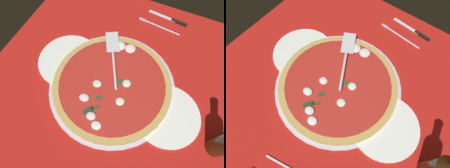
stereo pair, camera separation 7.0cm
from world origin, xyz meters
TOP-DOWN VIEW (x-y plane):
  - ground_plane at (0.00, 0.00)cm, footprint 90.80×90.80cm
  - checker_pattern at (-0.00, -0.00)cm, footprint 90.80×90.80cm
  - pizza_pan at (-1.16, 1.87)cm, footprint 45.39×45.39cm
  - dinner_plate_left at (-22.64, 4.35)cm, footprint 22.47×22.47cm
  - dinner_plate_right at (18.33, -1.17)cm, footprint 23.87×23.87cm
  - pizza at (-1.12, 1.82)cm, footprint 42.49×42.49cm
  - pizza_server at (2.63, -7.99)cm, footprint 14.73×23.82cm
  - place_setting_near at (-9.46, -34.81)cm, footprint 22.19×15.73cm

SIDE VIEW (x-z plane):
  - ground_plane at x=0.00cm, z-range -0.80..0.00cm
  - checker_pattern at x=0.00cm, z-range 0.00..0.10cm
  - place_setting_near at x=-9.46cm, z-range -0.26..1.14cm
  - pizza_pan at x=-1.16cm, z-range 0.10..0.93cm
  - dinner_plate_left at x=-22.64cm, z-range 0.10..1.10cm
  - dinner_plate_right at x=18.33cm, z-range 0.10..1.10cm
  - pizza at x=-1.12cm, z-range 0.34..3.09cm
  - pizza_server at x=2.63cm, z-range 3.51..4.51cm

